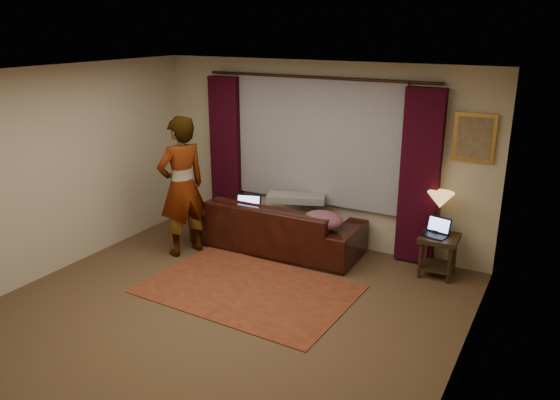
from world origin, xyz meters
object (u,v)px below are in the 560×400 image
at_px(laptop_table, 435,228).
at_px(person, 182,187).
at_px(end_table, 438,256).
at_px(tiffany_lamp, 439,213).
at_px(laptop_sofa, 247,206).
at_px(sofa, 277,216).

bearing_deg(laptop_table, person, -151.08).
xyz_separation_m(end_table, tiffany_lamp, (-0.06, 0.11, 0.53)).
bearing_deg(tiffany_lamp, laptop_sofa, -168.93).
bearing_deg(laptop_sofa, tiffany_lamp, -6.03).
distance_m(end_table, person, 3.48).
distance_m(sofa, laptop_sofa, 0.45).
bearing_deg(laptop_sofa, laptop_table, -9.18).
bearing_deg(laptop_sofa, person, -155.59).
relative_size(laptop_sofa, laptop_table, 1.17).
bearing_deg(person, tiffany_lamp, 130.11).
bearing_deg(end_table, sofa, -174.83).
bearing_deg(sofa, tiffany_lamp, -173.12).
bearing_deg(end_table, laptop_sofa, -171.60).
height_order(end_table, laptop_table, laptop_table).
xyz_separation_m(sofa, laptop_table, (2.16, 0.17, 0.16)).
relative_size(laptop_sofa, person, 0.20).
height_order(laptop_sofa, end_table, laptop_sofa).
relative_size(end_table, laptop_table, 1.60).
distance_m(laptop_table, person, 3.36).
distance_m(tiffany_lamp, person, 3.39).
height_order(end_table, tiffany_lamp, tiffany_lamp).
bearing_deg(laptop_table, end_table, 39.55).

